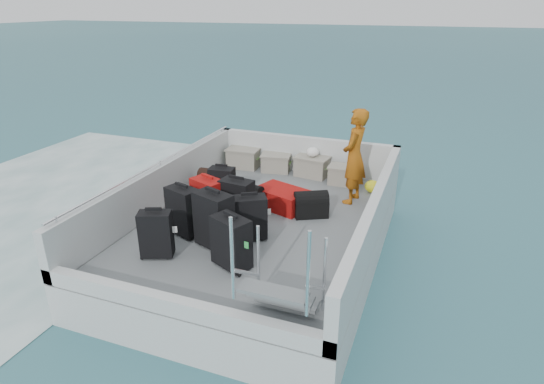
% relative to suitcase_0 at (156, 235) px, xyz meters
% --- Properties ---
extents(ground, '(160.00, 160.00, 0.00)m').
position_rel_suitcase_0_xyz_m(ground, '(0.86, 1.47, -0.94)').
color(ground, navy).
rests_on(ground, ground).
extents(wake_foam, '(10.00, 10.00, 0.00)m').
position_rel_suitcase_0_xyz_m(wake_foam, '(-3.94, 1.47, -0.94)').
color(wake_foam, white).
rests_on(wake_foam, ground).
extents(ferry_hull, '(3.60, 5.00, 0.60)m').
position_rel_suitcase_0_xyz_m(ferry_hull, '(0.86, 1.47, -0.64)').
color(ferry_hull, silver).
rests_on(ferry_hull, ground).
extents(deck, '(3.30, 4.70, 0.02)m').
position_rel_suitcase_0_xyz_m(deck, '(0.86, 1.47, -0.33)').
color(deck, slate).
rests_on(deck, ferry_hull).
extents(deck_fittings, '(3.60, 5.00, 0.90)m').
position_rel_suitcase_0_xyz_m(deck_fittings, '(1.21, 1.15, 0.05)').
color(deck_fittings, silver).
rests_on(deck_fittings, deck).
extents(suitcase_0, '(0.48, 0.37, 0.65)m').
position_rel_suitcase_0_xyz_m(suitcase_0, '(0.00, 0.00, 0.00)').
color(suitcase_0, black).
rests_on(suitcase_0, deck).
extents(suitcase_1, '(0.55, 0.42, 0.72)m').
position_rel_suitcase_0_xyz_m(suitcase_1, '(0.00, 0.69, 0.04)').
color(suitcase_1, black).
rests_on(suitcase_1, deck).
extents(suitcase_2, '(0.44, 0.30, 0.60)m').
position_rel_suitcase_0_xyz_m(suitcase_2, '(-0.01, 1.94, -0.02)').
color(suitcase_2, black).
rests_on(suitcase_2, deck).
extents(suitcase_3, '(0.59, 0.46, 0.79)m').
position_rel_suitcase_0_xyz_m(suitcase_3, '(0.58, 0.52, 0.07)').
color(suitcase_3, black).
rests_on(suitcase_3, deck).
extents(suitcase_4, '(0.51, 0.34, 0.71)m').
position_rel_suitcase_0_xyz_m(suitcase_4, '(0.58, 1.25, 0.03)').
color(suitcase_4, black).
rests_on(suitcase_4, deck).
extents(suitcase_5, '(0.58, 0.46, 0.69)m').
position_rel_suitcase_0_xyz_m(suitcase_5, '(0.14, 1.19, 0.02)').
color(suitcase_5, '#A2100C').
rests_on(suitcase_5, deck).
extents(suitcase_6, '(0.57, 0.47, 0.68)m').
position_rel_suitcase_0_xyz_m(suitcase_6, '(1.03, 0.13, 0.02)').
color(suitcase_6, black).
rests_on(suitcase_6, deck).
extents(suitcase_7, '(0.53, 0.47, 0.65)m').
position_rel_suitcase_0_xyz_m(suitcase_7, '(0.95, 0.89, 0.00)').
color(suitcase_7, black).
rests_on(suitcase_7, deck).
extents(suitcase_8, '(0.94, 0.77, 0.32)m').
position_rel_suitcase_0_xyz_m(suitcase_8, '(1.01, 2.07, -0.16)').
color(suitcase_8, '#A2100C').
rests_on(suitcase_8, deck).
extents(duffel_0, '(0.49, 0.31, 0.32)m').
position_rel_suitcase_0_xyz_m(duffel_0, '(-0.37, 2.28, -0.16)').
color(duffel_0, black).
rests_on(duffel_0, deck).
extents(duffel_1, '(0.56, 0.38, 0.32)m').
position_rel_suitcase_0_xyz_m(duffel_1, '(0.48, 1.86, -0.16)').
color(duffel_1, black).
rests_on(duffel_1, deck).
extents(duffel_2, '(0.60, 0.51, 0.32)m').
position_rel_suitcase_0_xyz_m(duffel_2, '(1.55, 1.93, -0.16)').
color(duffel_2, black).
rests_on(duffel_2, deck).
extents(crate_0, '(0.63, 0.45, 0.37)m').
position_rel_suitcase_0_xyz_m(crate_0, '(-0.39, 3.67, -0.14)').
color(crate_0, gray).
rests_on(crate_0, deck).
extents(crate_1, '(0.60, 0.46, 0.33)m').
position_rel_suitcase_0_xyz_m(crate_1, '(0.32, 3.67, -0.16)').
color(crate_1, gray).
rests_on(crate_1, deck).
extents(crate_2, '(0.66, 0.50, 0.37)m').
position_rel_suitcase_0_xyz_m(crate_2, '(1.07, 3.67, -0.14)').
color(crate_2, gray).
rests_on(crate_2, deck).
extents(crate_3, '(0.53, 0.37, 0.32)m').
position_rel_suitcase_0_xyz_m(crate_3, '(1.74, 3.47, -0.16)').
color(crate_3, gray).
rests_on(crate_3, deck).
extents(yellow_bag, '(0.28, 0.26, 0.22)m').
position_rel_suitcase_0_xyz_m(yellow_bag, '(2.30, 3.25, -0.21)').
color(yellow_bag, yellow).
rests_on(yellow_bag, deck).
extents(white_bag, '(0.24, 0.24, 0.18)m').
position_rel_suitcase_0_xyz_m(white_bag, '(1.07, 3.67, 0.13)').
color(white_bag, white).
rests_on(white_bag, crate_2).
extents(passenger, '(0.46, 0.63, 1.59)m').
position_rel_suitcase_0_xyz_m(passenger, '(2.03, 2.73, 0.47)').
color(passenger, orange).
rests_on(passenger, deck).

